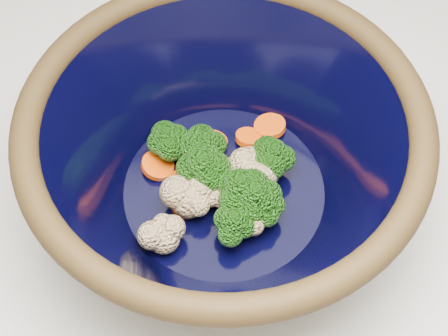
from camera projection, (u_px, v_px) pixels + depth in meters
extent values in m
cube|color=silver|center=(193.00, 302.00, 1.02)|extent=(1.20, 1.20, 0.90)
cylinder|color=black|center=(224.00, 203.00, 0.60)|extent=(0.20, 0.20, 0.01)
torus|color=black|center=(224.00, 121.00, 0.49)|extent=(0.34, 0.34, 0.02)
cylinder|color=black|center=(224.00, 190.00, 0.58)|extent=(0.19, 0.19, 0.00)
cylinder|color=#608442|center=(169.00, 150.00, 0.59)|extent=(0.01, 0.01, 0.02)
ellipsoid|color=#216112|center=(167.00, 138.00, 0.58)|extent=(0.03, 0.03, 0.03)
cylinder|color=#608442|center=(233.00, 234.00, 0.54)|extent=(0.01, 0.01, 0.02)
ellipsoid|color=#216112|center=(234.00, 223.00, 0.53)|extent=(0.04, 0.04, 0.03)
cylinder|color=#608442|center=(206.00, 157.00, 0.59)|extent=(0.01, 0.01, 0.02)
ellipsoid|color=#216112|center=(205.00, 143.00, 0.57)|extent=(0.04, 0.04, 0.03)
cylinder|color=#608442|center=(204.00, 180.00, 0.57)|extent=(0.01, 0.01, 0.02)
ellipsoid|color=#216112|center=(203.00, 165.00, 0.55)|extent=(0.05, 0.05, 0.04)
cylinder|color=#608442|center=(239.00, 201.00, 0.56)|extent=(0.01, 0.01, 0.02)
ellipsoid|color=#216112|center=(240.00, 186.00, 0.54)|extent=(0.04, 0.04, 0.04)
cylinder|color=#608442|center=(253.00, 210.00, 0.56)|extent=(0.01, 0.01, 0.02)
ellipsoid|color=#216112|center=(255.00, 195.00, 0.53)|extent=(0.04, 0.04, 0.04)
cylinder|color=#608442|center=(272.00, 168.00, 0.58)|extent=(0.01, 0.01, 0.02)
ellipsoid|color=#216112|center=(273.00, 154.00, 0.56)|extent=(0.04, 0.04, 0.03)
cylinder|color=#608442|center=(262.00, 215.00, 0.55)|extent=(0.01, 0.01, 0.02)
ellipsoid|color=#216112|center=(263.00, 203.00, 0.54)|extent=(0.04, 0.04, 0.03)
sphere|color=beige|center=(256.00, 171.00, 0.57)|extent=(0.03, 0.03, 0.03)
sphere|color=beige|center=(215.00, 175.00, 0.57)|extent=(0.03, 0.03, 0.03)
sphere|color=beige|center=(229.00, 180.00, 0.57)|extent=(0.03, 0.03, 0.03)
sphere|color=beige|center=(230.00, 189.00, 0.56)|extent=(0.03, 0.03, 0.03)
sphere|color=beige|center=(190.00, 199.00, 0.55)|extent=(0.03, 0.03, 0.03)
sphere|color=beige|center=(218.00, 192.00, 0.56)|extent=(0.03, 0.03, 0.03)
sphere|color=beige|center=(243.00, 221.00, 0.54)|extent=(0.03, 0.03, 0.03)
sphere|color=beige|center=(262.00, 175.00, 0.57)|extent=(0.03, 0.03, 0.03)
sphere|color=beige|center=(213.00, 172.00, 0.57)|extent=(0.03, 0.03, 0.03)
sphere|color=beige|center=(164.00, 238.00, 0.54)|extent=(0.03, 0.03, 0.03)
cylinder|color=#E14609|center=(270.00, 126.00, 0.61)|extent=(0.03, 0.03, 0.01)
cylinder|color=#E14609|center=(158.00, 165.00, 0.59)|extent=(0.03, 0.03, 0.01)
cylinder|color=#E14609|center=(249.00, 185.00, 0.58)|extent=(0.03, 0.03, 0.01)
cylinder|color=#E14609|center=(211.00, 142.00, 0.60)|extent=(0.03, 0.03, 0.01)
cylinder|color=#E14609|center=(248.00, 138.00, 0.61)|extent=(0.03, 0.03, 0.01)
cylinder|color=#E14609|center=(224.00, 178.00, 0.58)|extent=(0.03, 0.03, 0.01)
cylinder|color=#E14609|center=(182.00, 182.00, 0.58)|extent=(0.03, 0.03, 0.01)
cylinder|color=#E14609|center=(187.00, 203.00, 0.57)|extent=(0.03, 0.03, 0.01)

